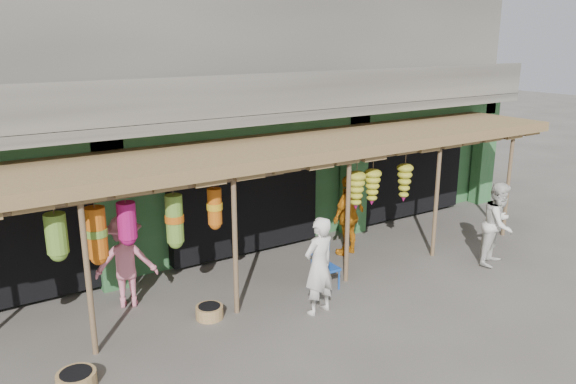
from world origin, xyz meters
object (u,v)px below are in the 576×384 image
blue_chair (324,263)px  person_shopper (126,261)px  person_vendor (349,215)px  person_front (319,266)px  person_right (499,224)px

blue_chair → person_shopper: (-3.49, 1.33, 0.36)m
person_vendor → person_shopper: person_vendor is taller
blue_chair → person_vendor: bearing=37.2°
person_front → person_vendor: person_vendor is taller
person_right → person_vendor: bearing=118.8°
person_vendor → person_shopper: 5.00m
person_vendor → blue_chair: bearing=19.4°
person_front → person_right: person_right is taller
blue_chair → person_front: 1.15m
person_shopper → person_right: bearing=-176.8°
blue_chair → person_shopper: size_ratio=0.52×
blue_chair → person_vendor: (1.50, 1.11, 0.42)m
blue_chair → person_shopper: 3.75m
person_front → person_vendor: 2.93m
person_vendor → person_shopper: size_ratio=1.07×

